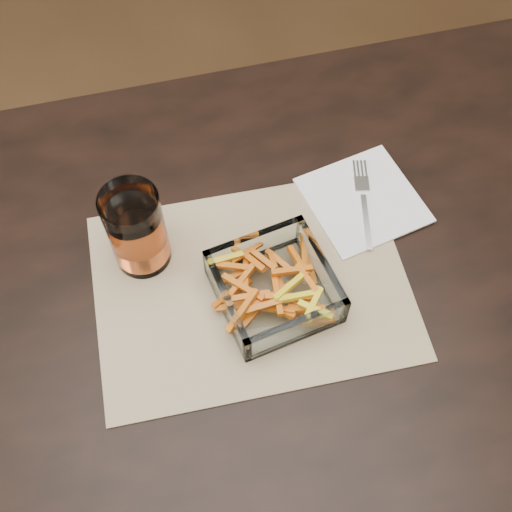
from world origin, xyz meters
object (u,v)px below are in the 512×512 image
object	(u,v)px
glass_bowl	(274,288)
fork	(364,200)
dining_table	(263,319)
tumbler	(137,231)

from	to	relation	value
glass_bowl	fork	distance (m)	0.22
dining_table	fork	world-z (taller)	fork
dining_table	tumbler	distance (m)	0.25
glass_bowl	tumbler	size ratio (longest dim) A/B	1.23
dining_table	glass_bowl	xyz separation A→B (m)	(0.01, -0.01, 0.12)
glass_bowl	tumbler	world-z (taller)	tumbler
tumbler	dining_table	bearing A→B (deg)	-33.71
glass_bowl	tumbler	xyz separation A→B (m)	(-0.17, 0.11, 0.04)
dining_table	tumbler	world-z (taller)	tumbler
dining_table	tumbler	bearing A→B (deg)	146.29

